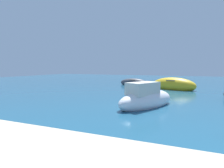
% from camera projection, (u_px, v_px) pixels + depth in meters
% --- Properties ---
extents(moored_boat_0, '(2.79, 4.20, 1.57)m').
position_uv_depth(moored_boat_0, '(146.00, 99.00, 10.47)').
color(moored_boat_0, white).
rests_on(moored_boat_0, ground).
extents(moored_boat_4, '(3.12, 1.14, 0.95)m').
position_uv_depth(moored_boat_4, '(133.00, 83.00, 22.84)').
color(moored_boat_4, '#3F3F47').
rests_on(moored_boat_4, ground).
extents(moored_boat_6, '(4.44, 2.80, 1.41)m').
position_uv_depth(moored_boat_6, '(173.00, 85.00, 18.39)').
color(moored_boat_6, gold).
rests_on(moored_boat_6, ground).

